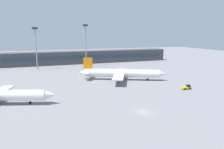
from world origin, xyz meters
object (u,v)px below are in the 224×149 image
object	(u,v)px
airplane_mid	(122,73)
floodlight_tower_west	(36,45)
floodlight_tower_east	(86,43)
baggage_tug_yellow	(187,87)

from	to	relation	value
airplane_mid	floodlight_tower_west	bearing A→B (deg)	129.64
airplane_mid	floodlight_tower_west	xyz separation A→B (m)	(-37.19, 44.89, 11.49)
airplane_mid	floodlight_tower_east	distance (m)	48.78
airplane_mid	floodlight_tower_east	bearing A→B (deg)	97.65
airplane_mid	floodlight_tower_west	world-z (taller)	floodlight_tower_west
floodlight_tower_east	baggage_tug_yellow	bearing A→B (deg)	-71.60
baggage_tug_yellow	floodlight_tower_east	bearing A→B (deg)	108.40
floodlight_tower_east	floodlight_tower_west	bearing A→B (deg)	-176.64
floodlight_tower_west	baggage_tug_yellow	bearing A→B (deg)	-51.82
airplane_mid	floodlight_tower_west	size ratio (longest dim) A/B	1.55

